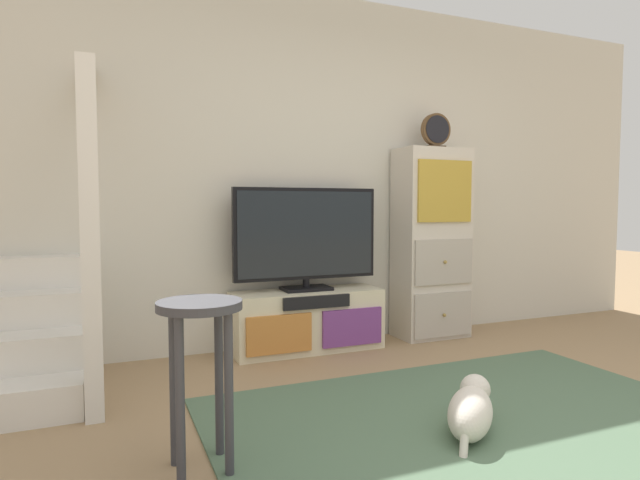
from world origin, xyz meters
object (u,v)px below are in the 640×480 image
(media_console, at_px, (308,321))
(television, at_px, (306,236))
(side_cabinet, at_px, (432,244))
(bar_stool_near, at_px, (200,345))
(dog, at_px, (471,410))
(desk_clock, at_px, (436,131))

(media_console, height_order, television, television)
(side_cabinet, relative_size, bar_stool_near, 2.21)
(television, xyz_separation_m, dog, (0.19, -1.66, -0.74))
(desk_clock, bearing_deg, media_console, 179.75)
(media_console, distance_m, side_cabinet, 1.22)
(media_console, xyz_separation_m, dog, (0.19, -1.64, -0.11))
(media_console, relative_size, dog, 2.48)
(television, bearing_deg, media_console, -90.00)
(side_cabinet, height_order, bar_stool_near, side_cabinet)
(media_console, height_order, dog, media_console)
(media_console, xyz_separation_m, desk_clock, (1.11, -0.00, 1.46))
(media_console, xyz_separation_m, side_cabinet, (1.09, 0.01, 0.54))
(television, relative_size, dog, 2.44)
(media_console, distance_m, bar_stool_near, 1.85)
(desk_clock, xyz_separation_m, bar_stool_near, (-2.15, -1.50, -1.16))
(bar_stool_near, distance_m, dog, 1.31)
(side_cabinet, xyz_separation_m, desk_clock, (0.02, -0.02, 0.91))
(side_cabinet, height_order, desk_clock, desk_clock)
(side_cabinet, bearing_deg, desk_clock, -41.90)
(media_console, height_order, side_cabinet, side_cabinet)
(television, relative_size, side_cabinet, 0.72)
(television, bearing_deg, side_cabinet, -0.71)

